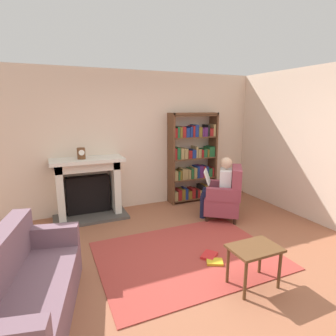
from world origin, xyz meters
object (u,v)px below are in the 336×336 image
(fireplace, at_px, (88,186))
(mantel_clock, at_px, (81,153))
(side_table, at_px, (254,253))
(sofa_floral, at_px, (23,294))
(armchair_reading, at_px, (226,196))
(seated_reader, at_px, (220,185))
(bookshelf, at_px, (193,159))

(fireplace, bearing_deg, mantel_clock, -134.56)
(fireplace, bearing_deg, side_table, -64.01)
(fireplace, relative_size, sofa_floral, 0.72)
(armchair_reading, xyz_separation_m, seated_reader, (-0.09, 0.07, 0.20))
(bookshelf, xyz_separation_m, side_table, (-0.80, -2.91, -0.51))
(fireplace, relative_size, seated_reader, 1.14)
(mantel_clock, xyz_separation_m, bookshelf, (2.30, 0.14, -0.30))
(mantel_clock, distance_m, side_table, 3.25)
(bookshelf, xyz_separation_m, seated_reader, (-0.02, -1.06, -0.29))
(armchair_reading, distance_m, side_table, 1.98)
(side_table, bearing_deg, sofa_floral, 170.31)
(mantel_clock, height_order, sofa_floral, mantel_clock)
(seated_reader, xyz_separation_m, sofa_floral, (-3.12, -1.44, -0.30))
(sofa_floral, distance_m, side_table, 2.37)
(seated_reader, bearing_deg, mantel_clock, -75.91)
(side_table, bearing_deg, armchair_reading, 63.78)
(mantel_clock, bearing_deg, seated_reader, -22.20)
(bookshelf, xyz_separation_m, armchair_reading, (0.07, -1.13, -0.49))
(seated_reader, bearing_deg, sofa_floral, -28.87)
(fireplace, bearing_deg, sofa_floral, -110.85)
(armchair_reading, xyz_separation_m, side_table, (-0.87, -1.77, -0.02))
(mantel_clock, height_order, armchair_reading, mantel_clock)
(sofa_floral, relative_size, side_table, 3.25)
(mantel_clock, distance_m, sofa_floral, 2.67)
(armchair_reading, bearing_deg, side_table, 10.07)
(fireplace, height_order, seated_reader, seated_reader)
(bookshelf, bearing_deg, seated_reader, -91.11)
(side_table, bearing_deg, mantel_clock, 118.36)
(mantel_clock, relative_size, sofa_floral, 0.11)
(fireplace, height_order, armchair_reading, fireplace)
(sofa_floral, bearing_deg, armchair_reading, -54.01)
(mantel_clock, bearing_deg, fireplace, 45.44)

